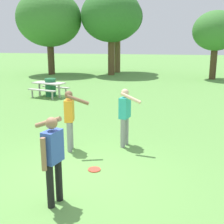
{
  "coord_description": "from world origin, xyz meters",
  "views": [
    {
      "loc": [
        2.1,
        -5.47,
        2.9
      ],
      "look_at": [
        0.33,
        2.05,
        1.0
      ],
      "focal_mm": 46.33,
      "sensor_mm": 36.0,
      "label": 1
    }
  ],
  "objects_px": {
    "person_bystander": "(70,116)",
    "tree_slender_mid": "(216,31)",
    "tree_broad_center": "(111,16)",
    "frisbee": "(94,170)",
    "trash_can_beside_table": "(51,87)",
    "tree_far_right": "(118,17)",
    "person_thrower": "(125,113)",
    "picnic_table_near": "(49,86)",
    "tree_tall_left": "(49,19)",
    "person_catcher": "(52,154)"
  },
  "relations": [
    {
      "from": "picnic_table_near",
      "to": "tree_broad_center",
      "type": "xyz_separation_m",
      "value": [
        0.87,
        10.69,
        4.36
      ]
    },
    {
      "from": "person_catcher",
      "to": "trash_can_beside_table",
      "type": "bearing_deg",
      "value": 115.17
    },
    {
      "from": "picnic_table_near",
      "to": "tree_far_right",
      "type": "distance_m",
      "value": 13.69
    },
    {
      "from": "tree_tall_left",
      "to": "tree_far_right",
      "type": "bearing_deg",
      "value": 28.71
    },
    {
      "from": "frisbee",
      "to": "tree_tall_left",
      "type": "bearing_deg",
      "value": 117.34
    },
    {
      "from": "tree_broad_center",
      "to": "tree_tall_left",
      "type": "bearing_deg",
      "value": -172.34
    },
    {
      "from": "frisbee",
      "to": "picnic_table_near",
      "type": "distance_m",
      "value": 9.53
    },
    {
      "from": "trash_can_beside_table",
      "to": "person_bystander",
      "type": "bearing_deg",
      "value": -61.44
    },
    {
      "from": "frisbee",
      "to": "tree_far_right",
      "type": "relative_size",
      "value": 0.04
    },
    {
      "from": "frisbee",
      "to": "picnic_table_near",
      "type": "height_order",
      "value": "picnic_table_near"
    },
    {
      "from": "person_bystander",
      "to": "trash_can_beside_table",
      "type": "relative_size",
      "value": 1.71
    },
    {
      "from": "frisbee",
      "to": "tree_slender_mid",
      "type": "bearing_deg",
      "value": 76.46
    },
    {
      "from": "frisbee",
      "to": "picnic_table_near",
      "type": "relative_size",
      "value": 0.15
    },
    {
      "from": "person_bystander",
      "to": "tree_slender_mid",
      "type": "xyz_separation_m",
      "value": [
        5.28,
        16.75,
        2.65
      ]
    },
    {
      "from": "person_thrower",
      "to": "tree_slender_mid",
      "type": "xyz_separation_m",
      "value": [
        3.9,
        16.1,
        2.65
      ]
    },
    {
      "from": "trash_can_beside_table",
      "to": "tree_slender_mid",
      "type": "distance_m",
      "value": 13.61
    },
    {
      "from": "picnic_table_near",
      "to": "tree_slender_mid",
      "type": "relative_size",
      "value": 0.39
    },
    {
      "from": "picnic_table_near",
      "to": "tree_far_right",
      "type": "height_order",
      "value": "tree_far_right"
    },
    {
      "from": "frisbee",
      "to": "tree_tall_left",
      "type": "xyz_separation_m",
      "value": [
        -9.36,
        18.11,
        4.73
      ]
    },
    {
      "from": "tree_far_right",
      "to": "tree_tall_left",
      "type": "bearing_deg",
      "value": -151.29
    },
    {
      "from": "frisbee",
      "to": "tree_broad_center",
      "type": "relative_size",
      "value": 0.04
    },
    {
      "from": "tree_tall_left",
      "to": "tree_far_right",
      "type": "relative_size",
      "value": 1.02
    },
    {
      "from": "frisbee",
      "to": "trash_can_beside_table",
      "type": "height_order",
      "value": "trash_can_beside_table"
    },
    {
      "from": "trash_can_beside_table",
      "to": "tree_far_right",
      "type": "distance_m",
      "value": 13.54
    },
    {
      "from": "trash_can_beside_table",
      "to": "tree_slender_mid",
      "type": "xyz_separation_m",
      "value": [
        9.22,
        9.52,
        3.13
      ]
    },
    {
      "from": "trash_can_beside_table",
      "to": "tree_far_right",
      "type": "bearing_deg",
      "value": 85.78
    },
    {
      "from": "trash_can_beside_table",
      "to": "tree_tall_left",
      "type": "height_order",
      "value": "tree_tall_left"
    },
    {
      "from": "tree_broad_center",
      "to": "trash_can_beside_table",
      "type": "bearing_deg",
      "value": -94.74
    },
    {
      "from": "tree_broad_center",
      "to": "tree_slender_mid",
      "type": "distance_m",
      "value": 8.51
    },
    {
      "from": "picnic_table_near",
      "to": "trash_can_beside_table",
      "type": "height_order",
      "value": "trash_can_beside_table"
    },
    {
      "from": "person_thrower",
      "to": "trash_can_beside_table",
      "type": "distance_m",
      "value": 8.47
    },
    {
      "from": "picnic_table_near",
      "to": "tree_tall_left",
      "type": "xyz_separation_m",
      "value": [
        -4.44,
        9.97,
        4.18
      ]
    },
    {
      "from": "person_thrower",
      "to": "picnic_table_near",
      "type": "bearing_deg",
      "value": 129.72
    },
    {
      "from": "person_thrower",
      "to": "tree_tall_left",
      "type": "relative_size",
      "value": 0.23
    },
    {
      "from": "frisbee",
      "to": "tree_far_right",
      "type": "xyz_separation_m",
      "value": [
        -3.98,
        21.05,
        4.99
      ]
    },
    {
      "from": "picnic_table_near",
      "to": "tree_broad_center",
      "type": "distance_m",
      "value": 11.57
    },
    {
      "from": "tree_broad_center",
      "to": "tree_far_right",
      "type": "distance_m",
      "value": 2.23
    },
    {
      "from": "person_thrower",
      "to": "tree_broad_center",
      "type": "xyz_separation_m",
      "value": [
        -4.44,
        17.08,
        3.96
      ]
    },
    {
      "from": "tree_tall_left",
      "to": "tree_far_right",
      "type": "height_order",
      "value": "tree_tall_left"
    },
    {
      "from": "frisbee",
      "to": "tree_broad_center",
      "type": "bearing_deg",
      "value": 102.15
    },
    {
      "from": "person_thrower",
      "to": "trash_can_beside_table",
      "type": "height_order",
      "value": "person_thrower"
    },
    {
      "from": "trash_can_beside_table",
      "to": "tree_slender_mid",
      "type": "bearing_deg",
      "value": 45.92
    },
    {
      "from": "person_catcher",
      "to": "frisbee",
      "type": "bearing_deg",
      "value": 78.65
    },
    {
      "from": "person_bystander",
      "to": "frisbee",
      "type": "bearing_deg",
      "value": -47.74
    },
    {
      "from": "person_bystander",
      "to": "tree_tall_left",
      "type": "bearing_deg",
      "value": 116.2
    },
    {
      "from": "tree_tall_left",
      "to": "tree_far_right",
      "type": "xyz_separation_m",
      "value": [
        5.38,
        2.95,
        0.26
      ]
    },
    {
      "from": "person_catcher",
      "to": "tree_slender_mid",
      "type": "xyz_separation_m",
      "value": [
        4.6,
        19.35,
        2.65
      ]
    },
    {
      "from": "person_catcher",
      "to": "tree_slender_mid",
      "type": "relative_size",
      "value": 0.32
    },
    {
      "from": "tree_broad_center",
      "to": "person_bystander",
      "type": "bearing_deg",
      "value": -80.19
    },
    {
      "from": "person_thrower",
      "to": "tree_broad_center",
      "type": "relative_size",
      "value": 0.23
    }
  ]
}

